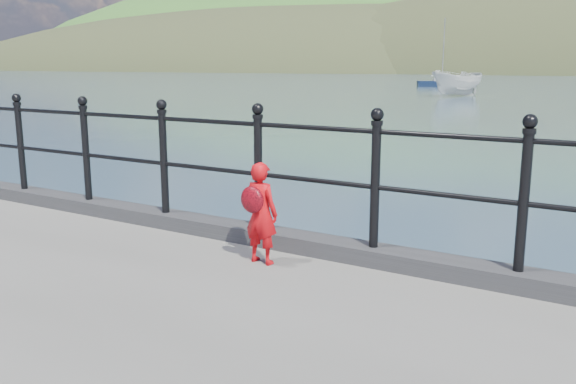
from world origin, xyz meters
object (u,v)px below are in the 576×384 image
Objects in this scene: railing at (314,164)px; sailboat_left at (442,84)px; launch_white at (457,83)px; child at (260,212)px.

sailboat_left is at bearing 106.72° from railing.
child is at bearing -50.98° from launch_white.
railing is 20.36× the size of child.
launch_white is (-12.57, 47.47, -0.72)m from railing.
sailboat_left is at bearing 135.36° from launch_white.
sailboat_left reaches higher than railing.
launch_white is 0.69× the size of sailboat_left.
sailboat_left reaches higher than launch_white.
child is 72.59m from sailboat_left.
child is (-0.24, -0.50, -0.37)m from railing.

